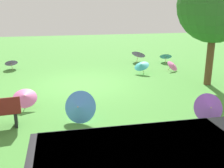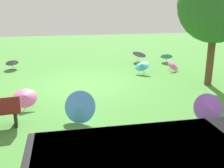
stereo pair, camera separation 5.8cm
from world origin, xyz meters
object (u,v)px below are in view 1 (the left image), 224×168
Objects in this scene: parasol_pink_0 at (25,97)px; parasol_pink_1 at (173,65)px; parasol_purple_1 at (11,62)px; parasol_purple_2 at (210,108)px; parasol_teal_0 at (141,65)px; shade_tree at (216,5)px; parasol_purple_0 at (139,54)px; parasol_blue_1 at (166,55)px; parasol_blue_0 at (79,107)px.

parasol_pink_0 reaches higher than parasol_pink_1.
parasol_purple_2 is at bearing 128.52° from parasol_purple_1.
parasol_teal_0 is 1.09× the size of parasol_purple_2.
shade_tree is 4.28× the size of parasol_purple_0.
parasol_pink_0 is at bearing 38.70° from parasol_blue_1.
parasol_purple_0 is (1.43, -5.11, -2.76)m from shade_tree.
parasol_purple_0 is at bearing -94.26° from parasol_purple_2.
parasol_purple_0 reaches higher than parasol_pink_1.
parasol_purple_2 is (-5.27, 2.16, 0.01)m from parasol_pink_0.
shade_tree reaches higher than parasol_blue_0.
parasol_pink_1 is (-1.02, 2.56, -0.21)m from parasol_purple_0.
shade_tree is at bearing 88.69° from parasol_blue_1.
parasol_teal_0 is (-3.54, -5.03, -0.03)m from parasol_blue_0.
parasol_teal_0 is 6.85m from parasol_purple_1.
shade_tree is 6.04× the size of parasol_pink_0.
parasol_teal_0 is 2.87m from parasol_purple_0.
parasol_blue_0 is 1.22× the size of parasol_blue_1.
parasol_purple_1 is at bearing -28.97° from shade_tree.
shade_tree is 6.92m from parasol_blue_0.
shade_tree is at bearing -170.12° from parasol_pink_0.
parasol_pink_0 is at bearing 28.92° from parasol_pink_1.
parasol_purple_1 is at bearing -78.29° from parasol_pink_0.
parasol_purple_2 reaches higher than parasol_pink_1.
shade_tree is at bearing 99.31° from parasol_pink_1.
parasol_pink_0 is 5.70m from parasol_purple_2.
parasol_purple_0 is at bearing -68.39° from parasol_pink_1.
parasol_blue_1 is at bearing 164.75° from parasol_purple_0.
shade_tree is 5.13× the size of parasol_purple_2.
parasol_purple_1 is 10.47m from parasol_purple_2.
parasol_purple_2 is (2.07, 3.44, -2.84)m from shade_tree.
parasol_blue_1 is 8.41m from parasol_purple_2.
parasol_purple_2 is (-6.52, 8.19, 0.05)m from parasol_purple_1.
parasol_purple_2 is 6.21m from parasol_pink_1.
parasol_teal_0 is at bearing 6.72° from parasol_pink_1.
parasol_purple_1 is 0.96× the size of parasol_pink_1.
parasol_pink_1 is at bearing -173.28° from parasol_teal_0.
shade_tree reaches higher than parasol_blue_1.
parasol_pink_1 is (-1.77, -0.21, -0.14)m from parasol_teal_0.
parasol_purple_2 reaches higher than parasol_teal_0.
parasol_pink_0 is (7.45, 5.97, 0.00)m from parasol_blue_1.
parasol_pink_0 is (1.62, -1.41, -0.06)m from parasol_blue_0.
parasol_pink_0 is 0.85× the size of parasol_purple_2.
parasol_blue_1 reaches higher than parasol_purple_1.
shade_tree reaches higher than parasol_pink_0.
parasol_purple_2 is (-0.12, 5.77, -0.01)m from parasol_teal_0.
parasol_purple_2 is at bearing 85.74° from parasol_purple_0.
parasol_pink_0 is (7.34, 1.28, -2.85)m from shade_tree.
parasol_purple_0 reaches higher than parasol_purple_1.
parasol_purple_1 is (7.16, 0.35, -0.13)m from parasol_purple_0.
parasol_blue_1 is 9.55m from parasol_pink_0.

